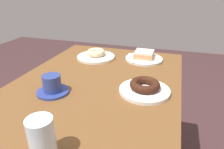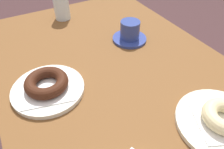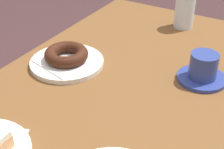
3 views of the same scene
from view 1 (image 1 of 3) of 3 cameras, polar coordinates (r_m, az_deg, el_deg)
table at (r=0.91m, az=-4.83°, el=-7.35°), size 1.05×0.71×0.73m
plate_chocolate_ring at (r=0.82m, az=9.06°, el=-4.53°), size 0.20×0.20×0.01m
napkin_chocolate_ring at (r=0.81m, az=9.09°, el=-4.02°), size 0.17×0.17×0.00m
donut_chocolate_ring at (r=0.81m, az=9.18°, el=-2.92°), size 0.12×0.12×0.03m
plate_sugar_ring at (r=1.18m, az=-4.51°, el=4.95°), size 0.22×0.22×0.01m
napkin_sugar_ring at (r=1.18m, az=-4.52°, el=5.31°), size 0.16×0.16×0.00m
donut_sugar_ring at (r=1.17m, az=-4.56°, el=6.20°), size 0.11×0.11×0.04m
plate_glazed_square at (r=1.16m, az=8.94°, el=4.37°), size 0.21×0.21×0.01m
napkin_glazed_square at (r=1.16m, az=8.96°, el=4.71°), size 0.20×0.20×0.00m
donut_glazed_square at (r=1.15m, az=9.02°, el=5.66°), size 0.10×0.10×0.04m
water_glass at (r=0.54m, az=-19.07°, el=-16.67°), size 0.07×0.07×0.11m
coffee_cup at (r=0.83m, az=-16.42°, el=-3.01°), size 0.13×0.13×0.08m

